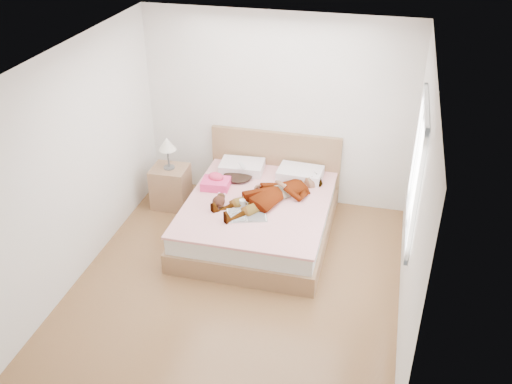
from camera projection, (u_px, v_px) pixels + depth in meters
The scene contains 11 objects.
ground at pixel (238, 281), 6.52m from camera, with size 4.00×4.00×0.00m, color #562F1B.
woman at pixel (273, 191), 7.06m from camera, with size 0.60×1.59×0.22m, color silver.
hair at pixel (238, 174), 7.59m from camera, with size 0.40×0.49×0.07m, color black.
phone at pixel (242, 166), 7.45m from camera, with size 0.05×0.11×0.01m, color silver.
room_shell at pixel (416, 172), 5.65m from camera, with size 4.00×4.00×4.00m.
bed at pixel (260, 214), 7.25m from camera, with size 1.80×2.08×1.00m.
towel at pixel (216, 182), 7.33m from camera, with size 0.37×0.31×0.18m.
magazine at pixel (247, 215), 6.77m from camera, with size 0.55×0.44×0.03m.
coffee_mug at pixel (243, 203), 6.94m from camera, with size 0.12×0.09×0.09m.
plush_toy at pixel (219, 200), 6.94m from camera, with size 0.16×0.24×0.13m.
nightstand at pixel (171, 184), 7.79m from camera, with size 0.49×0.43×1.03m.
Camera 1 is at (1.43, -4.91, 4.18)m, focal length 40.00 mm.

